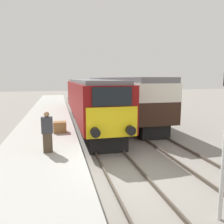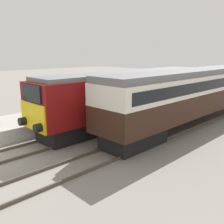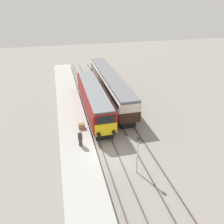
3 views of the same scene
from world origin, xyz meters
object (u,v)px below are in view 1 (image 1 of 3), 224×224
(passenger_carriage, at_px, (116,92))
(person_on_platform, at_px, (47,132))
(luggage_crate, at_px, (60,127))
(locomotive, at_px, (89,100))

(passenger_carriage, bearing_deg, person_on_platform, -115.86)
(passenger_carriage, distance_m, luggage_crate, 11.41)
(luggage_crate, bearing_deg, person_on_platform, -98.77)
(person_on_platform, relative_size, luggage_crate, 2.39)
(passenger_carriage, xyz_separation_m, luggage_crate, (-5.81, -9.75, -1.25))
(person_on_platform, bearing_deg, luggage_crate, 81.23)
(locomotive, xyz_separation_m, person_on_platform, (-2.91, -8.53, -0.45))
(luggage_crate, bearing_deg, passenger_carriage, 59.22)
(locomotive, bearing_deg, luggage_crate, -114.58)
(passenger_carriage, distance_m, person_on_platform, 14.48)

